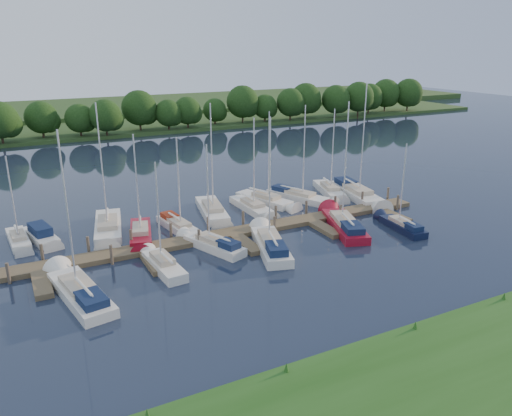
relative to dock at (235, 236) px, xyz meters
name	(u,v)px	position (x,y,z in m)	size (l,w,h in m)	color
ground	(276,270)	(0.00, -7.31, -0.20)	(260.00, 260.00, 0.00)	#192133
near_bank	(438,393)	(0.00, -23.31, 0.05)	(90.00, 10.00, 0.50)	#204E16
dock	(235,236)	(0.00, 0.00, 0.00)	(40.00, 6.00, 0.40)	brown
mooring_pilings	(230,227)	(0.00, 1.13, 0.40)	(38.24, 2.84, 2.00)	#473D33
far_shore	(94,126)	(0.00, 67.69, 0.10)	(180.00, 30.00, 0.60)	#214018
distant_hill	(76,110)	(0.00, 92.69, 0.50)	(220.00, 40.00, 1.40)	#3C5826
treeline	(109,114)	(0.74, 54.97, 4.00)	(145.52, 10.01, 8.28)	#38281C
sailboat_n_0	(19,241)	(-16.99, 7.20, 0.07)	(1.86, 6.23, 8.00)	silver
motorboat	(42,237)	(-15.17, 7.06, 0.15)	(2.75, 5.99, 1.72)	silver
sailboat_n_2	(108,229)	(-9.65, 6.50, 0.07)	(3.85, 9.63, 12.04)	silver
sailboat_n_3	(141,235)	(-7.41, 3.67, 0.08)	(3.29, 7.52, 9.65)	maroon
sailboat_n_4	(179,227)	(-3.78, 4.06, 0.11)	(2.43, 7.08, 8.96)	silver
sailboat_n_5	(213,212)	(0.59, 6.56, 0.08)	(3.61, 9.10, 11.45)	silver
sailboat_n_6	(253,208)	(4.74, 5.94, 0.07)	(1.97, 7.70, 9.86)	silver
sailboat_n_7	(267,201)	(7.08, 7.31, 0.08)	(4.05, 7.90, 10.20)	silver
sailboat_n_8	(300,197)	(10.92, 6.87, 0.11)	(4.66, 8.28, 10.62)	silver
sailboat_n_9	(330,192)	(15.18, 7.22, 0.08)	(3.65, 7.81, 9.99)	silver
sailboat_n_10	(357,195)	(17.04, 4.71, 0.14)	(3.81, 10.30, 12.91)	silver
sailboat_s_0	(79,293)	(-13.87, -4.90, 0.12)	(3.51, 9.37, 11.69)	silver
sailboat_s_1	(163,266)	(-7.57, -3.31, 0.09)	(1.97, 6.62, 8.70)	silver
sailboat_s_2	(213,245)	(-2.72, -1.44, 0.13)	(3.64, 7.01, 9.18)	silver
sailboat_s_3	(270,246)	(1.50, -3.68, 0.14)	(4.21, 8.87, 11.37)	silver
sailboat_s_4	(343,225)	(9.88, -2.42, 0.13)	(4.80, 9.38, 11.95)	maroon
sailboat_s_5	(401,226)	(14.46, -5.05, 0.11)	(2.13, 6.43, 8.24)	black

